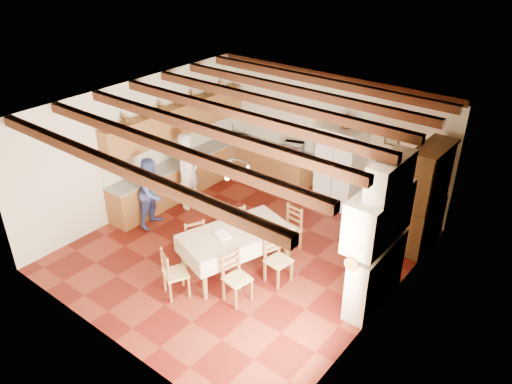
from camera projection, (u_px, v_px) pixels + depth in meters
floor at (243, 250)px, 10.28m from camera, size 6.00×6.50×0.02m
ceiling at (241, 110)px, 8.82m from camera, size 6.00×6.50×0.02m
wall_back at (330, 134)px, 11.79m from camera, size 6.00×0.02×3.00m
wall_front at (101, 267)px, 7.31m from camera, size 6.00×0.02×3.00m
wall_left at (139, 146)px, 11.18m from camera, size 0.02×6.50×3.00m
wall_right at (388, 240)px, 7.92m from camera, size 0.02×6.50×3.00m
ceiling_beams at (241, 115)px, 8.87m from camera, size 6.00×6.30×0.16m
lower_cabinets_left at (186, 176)px, 12.25m from camera, size 0.60×4.30×0.86m
lower_cabinets_back at (269, 162)px, 12.94m from camera, size 2.30×0.60×0.86m
countertop_left at (184, 159)px, 12.04m from camera, size 0.62×4.30×0.04m
countertop_back at (269, 146)px, 12.72m from camera, size 2.34×0.62×0.04m
backsplash_left at (175, 144)px, 12.04m from camera, size 0.03×4.30×0.60m
backsplash_back at (276, 131)px, 12.76m from camera, size 2.30×0.03×0.60m
upper_cabinets at (178, 120)px, 11.64m from camera, size 0.35×4.20×0.70m
fireplace at (376, 233)px, 8.26m from camera, size 0.56×1.60×2.80m
wall_picture at (393, 136)px, 10.76m from camera, size 0.34×0.03×0.42m
refrigerator at (341, 166)px, 11.52m from camera, size 1.00×0.83×1.92m
hutch at (426, 198)px, 9.89m from camera, size 0.55×1.25×2.24m
dining_table at (235, 235)px, 9.30m from camera, size 1.60×2.23×0.88m
chandelier at (233, 165)px, 8.60m from camera, size 0.47×0.47×0.03m
chair_left_near at (193, 238)px, 9.78m from camera, size 0.54×0.55×0.96m
chair_left_far at (234, 223)px, 10.27m from camera, size 0.56×0.57×0.96m
chair_right_near at (237, 278)px, 8.69m from camera, size 0.47×0.48×0.96m
chair_right_far at (279, 260)px, 9.15m from camera, size 0.46×0.47×0.96m
chair_end_near at (176, 272)px, 8.83m from camera, size 0.55×0.54×0.96m
chair_end_far at (289, 229)px, 10.05m from camera, size 0.46×0.45×0.96m
person_man at (189, 171)px, 11.41m from camera, size 0.48×0.69×1.82m
person_woman_blue at (153, 192)px, 10.75m from camera, size 0.74×0.87×1.60m
person_woman_red at (365, 242)px, 9.20m from camera, size 0.60×0.95×1.50m
microwave at (293, 148)px, 12.25m from camera, size 0.57×0.47×0.27m
fridge_vase at (347, 121)px, 10.96m from camera, size 0.34×0.34×0.33m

